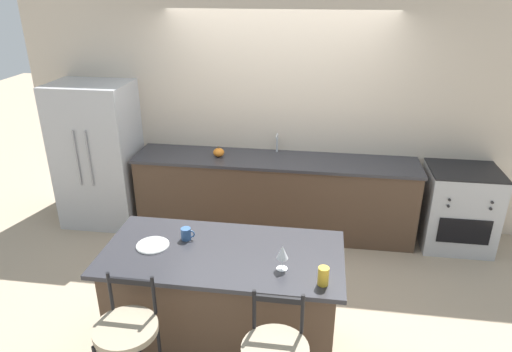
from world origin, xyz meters
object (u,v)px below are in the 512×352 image
coffee_mug (186,234)px  tumbler_cup (323,276)px  oven_range (458,208)px  pumpkin_decoration (219,152)px  bar_stool_near (128,344)px  refrigerator (99,155)px  dinner_plate (153,245)px  wine_glass (282,253)px

coffee_mug → tumbler_cup: (1.06, -0.42, 0.02)m
oven_range → coffee_mug: bearing=-144.7°
oven_range → pumpkin_decoration: size_ratio=7.32×
bar_stool_near → coffee_mug: (0.16, 0.84, 0.34)m
tumbler_cup → pumpkin_decoration: (-1.21, 2.22, -0.02)m
oven_range → tumbler_cup: (-1.49, -2.23, 0.53)m
refrigerator → dinner_plate: refrigerator is taller
refrigerator → coffee_mug: 2.41m
dinner_plate → pumpkin_decoration: bearing=87.6°
bar_stool_near → tumbler_cup: (1.23, 0.41, 0.36)m
oven_range → tumbler_cup: bearing=-123.7°
refrigerator → dinner_plate: 2.37m
refrigerator → tumbler_cup: (2.68, -2.22, 0.13)m
oven_range → bar_stool_near: size_ratio=0.86×
refrigerator → oven_range: 4.19m
bar_stool_near → wine_glass: bearing=30.3°
coffee_mug → dinner_plate: bearing=-149.2°
oven_range → coffee_mug: size_ratio=8.30×
bar_stool_near → coffee_mug: bar_stool_near is taller
coffee_mug → bar_stool_near: bearing=-101.1°
wine_glass → coffee_mug: wine_glass is taller
oven_range → dinner_plate: size_ratio=3.68×
dinner_plate → coffee_mug: 0.27m
refrigerator → tumbler_cup: size_ratio=13.07×
bar_stool_near → wine_glass: (0.94, 0.55, 0.43)m
coffee_mug → oven_range: bearing=35.3°
wine_glass → dinner_plate: bearing=171.4°
bar_stool_near → dinner_plate: 0.77m
wine_glass → coffee_mug: bearing=159.7°
bar_stool_near → dinner_plate: size_ratio=4.27×
bar_stool_near → tumbler_cup: bearing=18.6°
oven_range → coffee_mug: (-2.55, -1.81, 0.51)m
oven_range → dinner_plate: dinner_plate is taller
coffee_mug → pumpkin_decoration: pumpkin_decoration is taller
dinner_plate → coffee_mug: coffee_mug is taller
oven_range → pumpkin_decoration: pumpkin_decoration is taller
refrigerator → oven_range: refrigerator is taller
wine_glass → tumbler_cup: 0.32m
dinner_plate → wine_glass: size_ratio=1.33×
dinner_plate → tumbler_cup: (1.29, -0.29, 0.06)m
oven_range → dinner_plate: (-2.78, -1.94, 0.47)m
bar_stool_near → pumpkin_decoration: (0.02, 2.64, 0.35)m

